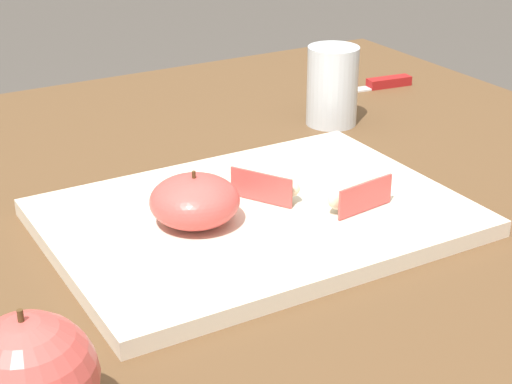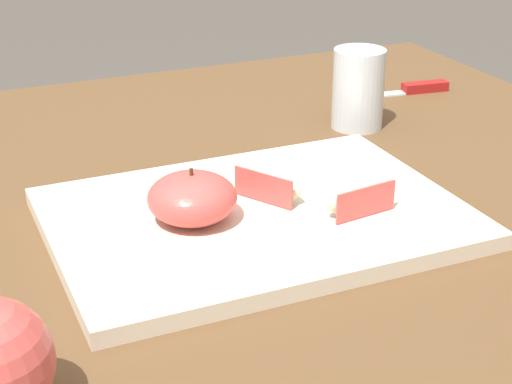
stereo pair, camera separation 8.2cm
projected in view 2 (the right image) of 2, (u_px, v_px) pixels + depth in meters
name	position (u px, v px, depth m)	size (l,w,h in m)	color
dining_table	(219.00, 278.00, 0.95)	(1.13, 0.95, 0.77)	brown
cutting_board	(256.00, 218.00, 0.83)	(0.41, 0.29, 0.02)	beige
apple_half_skin_up	(192.00, 198.00, 0.80)	(0.09, 0.09, 0.06)	#D14C47
apple_wedge_near_knife	(270.00, 183.00, 0.85)	(0.06, 0.08, 0.03)	beige
apple_wedge_left	(358.00, 197.00, 0.81)	(0.08, 0.04, 0.03)	beige
paring_knife	(417.00, 88.00, 1.23)	(0.16, 0.04, 0.01)	silver
drinking_glass_water	(358.00, 89.00, 1.08)	(0.07, 0.07, 0.10)	silver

